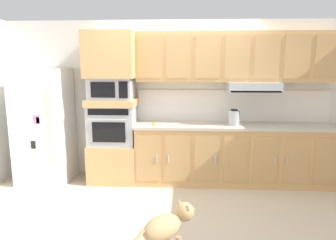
{
  "coord_description": "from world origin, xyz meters",
  "views": [
    {
      "loc": [
        0.14,
        -3.97,
        1.84
      ],
      "look_at": [
        -0.09,
        0.11,
        1.09
      ],
      "focal_mm": 33.51,
      "sensor_mm": 36.0,
      "label": 1
    }
  ],
  "objects_px": {
    "built_in_oven": "(113,124)",
    "electric_kettle": "(234,118)",
    "dog": "(167,227)",
    "microwave": "(112,88)",
    "screwdriver": "(154,124)",
    "refrigerator": "(44,126)"
  },
  "relations": [
    {
      "from": "built_in_oven",
      "to": "electric_kettle",
      "type": "bearing_deg",
      "value": -1.46
    },
    {
      "from": "built_in_oven",
      "to": "dog",
      "type": "bearing_deg",
      "value": -65.34
    },
    {
      "from": "microwave",
      "to": "screwdriver",
      "type": "xyz_separation_m",
      "value": [
        0.65,
        -0.07,
        -0.53
      ]
    },
    {
      "from": "microwave",
      "to": "built_in_oven",
      "type": "bearing_deg",
      "value": 179.23
    },
    {
      "from": "screwdriver",
      "to": "refrigerator",
      "type": "bearing_deg",
      "value": 179.88
    },
    {
      "from": "dog",
      "to": "built_in_oven",
      "type": "bearing_deg",
      "value": 69.17
    },
    {
      "from": "built_in_oven",
      "to": "electric_kettle",
      "type": "height_order",
      "value": "built_in_oven"
    },
    {
      "from": "refrigerator",
      "to": "dog",
      "type": "height_order",
      "value": "refrigerator"
    },
    {
      "from": "microwave",
      "to": "screwdriver",
      "type": "relative_size",
      "value": 4.2
    },
    {
      "from": "refrigerator",
      "to": "built_in_oven",
      "type": "relative_size",
      "value": 2.51
    },
    {
      "from": "built_in_oven",
      "to": "screwdriver",
      "type": "xyz_separation_m",
      "value": [
        0.65,
        -0.07,
        0.03
      ]
    },
    {
      "from": "screwdriver",
      "to": "dog",
      "type": "relative_size",
      "value": 0.27
    },
    {
      "from": "built_in_oven",
      "to": "dog",
      "type": "xyz_separation_m",
      "value": [
        0.97,
        -2.11,
        -0.52
      ]
    },
    {
      "from": "screwdriver",
      "to": "built_in_oven",
      "type": "bearing_deg",
      "value": 173.77
    },
    {
      "from": "microwave",
      "to": "dog",
      "type": "height_order",
      "value": "microwave"
    },
    {
      "from": "dog",
      "to": "electric_kettle",
      "type": "bearing_deg",
      "value": 21.3
    },
    {
      "from": "built_in_oven",
      "to": "screwdriver",
      "type": "bearing_deg",
      "value": -6.23
    },
    {
      "from": "refrigerator",
      "to": "dog",
      "type": "bearing_deg",
      "value": -45.06
    },
    {
      "from": "refrigerator",
      "to": "electric_kettle",
      "type": "height_order",
      "value": "refrigerator"
    },
    {
      "from": "refrigerator",
      "to": "dog",
      "type": "distance_m",
      "value": 2.92
    },
    {
      "from": "microwave",
      "to": "electric_kettle",
      "type": "relative_size",
      "value": 2.68
    },
    {
      "from": "dog",
      "to": "screwdriver",
      "type": "bearing_deg",
      "value": 53.31
    }
  ]
}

